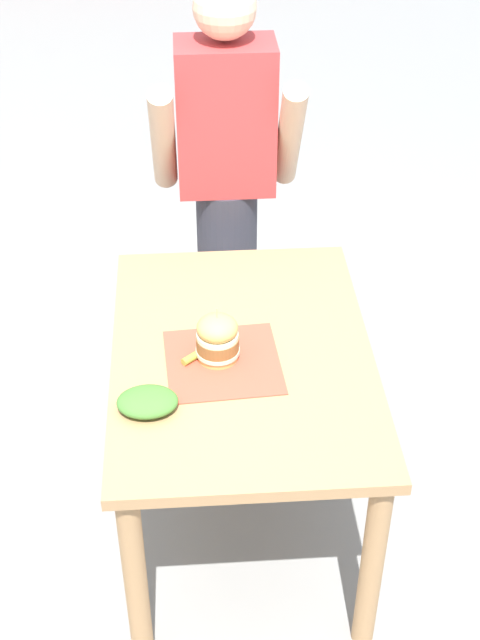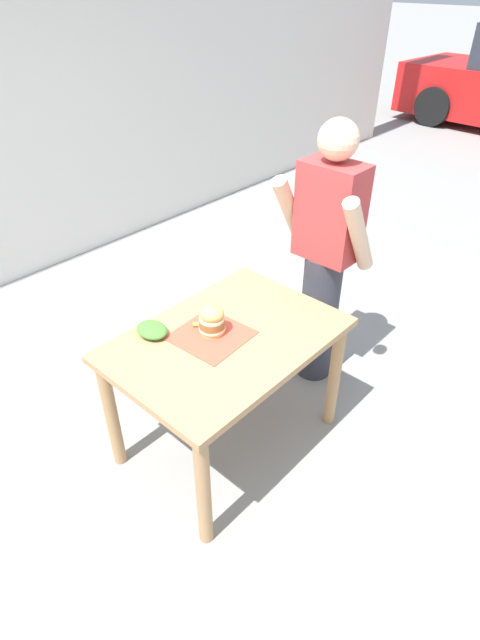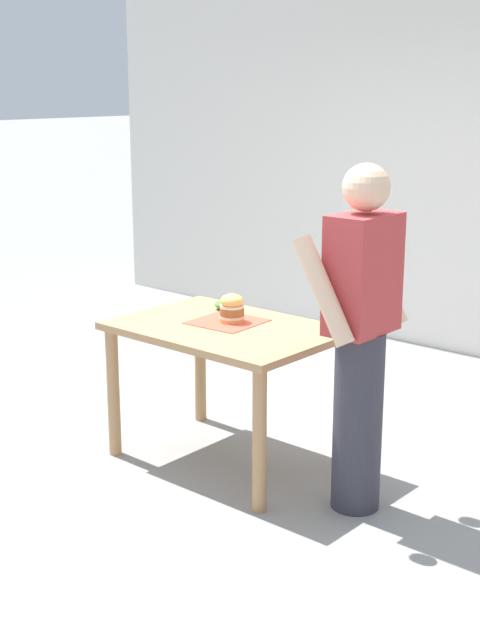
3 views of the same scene
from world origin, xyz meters
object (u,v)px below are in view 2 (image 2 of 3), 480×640
Objects in this scene: patio_table at (227,355)px; side_salad at (152,330)px; sandwich at (212,320)px; pickle_spear at (201,325)px; diner_across_table at (325,258)px.

side_salad is (-0.29, -0.24, 0.15)m from patio_table.
sandwich is at bearing 45.47° from side_salad.
sandwich is at bearing -161.80° from patio_table.
sandwich is 1.05× the size of side_salad.
pickle_spear is 0.90m from diner_across_table.
patio_table is 0.41m from side_salad.
diner_across_table is (0.15, 0.88, 0.09)m from pickle_spear.
sandwich is at bearing 4.49° from pickle_spear.
diner_across_table reaches higher than patio_table.
side_salad reaches higher than patio_table.
diner_across_table is (0.29, 1.10, 0.08)m from side_salad.
sandwich is 0.31m from side_salad.
diner_across_table reaches higher than sandwich.
pickle_spear is 0.26m from side_salad.
sandwich reaches higher than pickle_spear.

